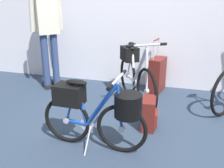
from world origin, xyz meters
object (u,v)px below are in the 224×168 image
folding_bike_foreground (97,110)px  backpack_on_floor (149,114)px  visitor_near_wall (47,22)px  rolling_suitcase (157,74)px  display_bike_left (135,73)px

folding_bike_foreground → backpack_on_floor: size_ratio=3.05×
visitor_near_wall → backpack_on_floor: bearing=-27.2°
visitor_near_wall → backpack_on_floor: visitor_near_wall is taller
visitor_near_wall → rolling_suitcase: 1.88m
rolling_suitcase → visitor_near_wall: bearing=-169.8°
display_bike_left → rolling_suitcase: 0.56m
display_bike_left → visitor_near_wall: visitor_near_wall is taller
folding_bike_foreground → display_bike_left: 1.28m
folding_bike_foreground → backpack_on_floor: 0.74m
display_bike_left → backpack_on_floor: size_ratio=3.10×
display_bike_left → folding_bike_foreground: bearing=-95.1°
visitor_near_wall → display_bike_left: bearing=-6.7°
folding_bike_foreground → visitor_near_wall: 2.04m
folding_bike_foreground → backpack_on_floor: (0.43, 0.55, -0.24)m
folding_bike_foreground → rolling_suitcase: (0.38, 1.74, -0.13)m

